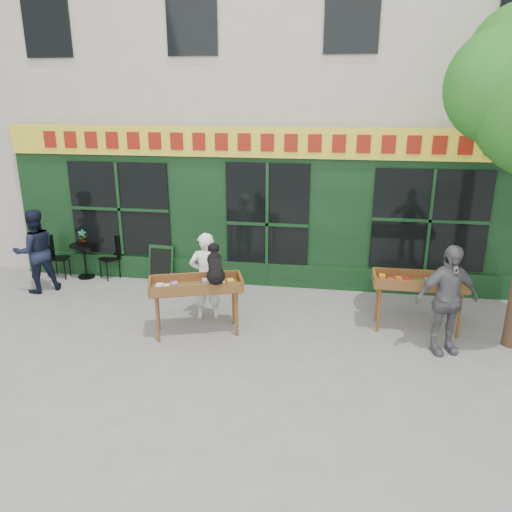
# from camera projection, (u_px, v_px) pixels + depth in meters

# --- Properties ---
(ground) EXTENTS (80.00, 80.00, 0.00)m
(ground) POSITION_uv_depth(u_px,v_px,m) (247.00, 333.00, 8.51)
(ground) COLOR slate
(ground) RESTS_ON ground
(building) EXTENTS (14.00, 7.26, 10.00)m
(building) POSITION_uv_depth(u_px,v_px,m) (289.00, 50.00, 12.59)
(building) COLOR beige
(building) RESTS_ON ground
(book_cart_center) EXTENTS (1.62, 1.08, 0.99)m
(book_cart_center) POSITION_uv_depth(u_px,v_px,m) (196.00, 288.00, 8.28)
(book_cart_center) COLOR brown
(book_cart_center) RESTS_ON ground
(dog) EXTENTS (0.52, 0.68, 0.60)m
(dog) POSITION_uv_depth(u_px,v_px,m) (215.00, 263.00, 8.04)
(dog) COLOR black
(dog) RESTS_ON book_cart_center
(woman) EXTENTS (0.68, 0.55, 1.60)m
(woman) POSITION_uv_depth(u_px,v_px,m) (206.00, 276.00, 8.90)
(woman) COLOR white
(woman) RESTS_ON ground
(book_cart_right) EXTENTS (1.50, 0.62, 0.99)m
(book_cart_right) POSITION_uv_depth(u_px,v_px,m) (419.00, 285.00, 8.43)
(book_cart_right) COLOR brown
(book_cart_right) RESTS_ON ground
(man_right) EXTENTS (1.11, 0.76, 1.76)m
(man_right) POSITION_uv_depth(u_px,v_px,m) (447.00, 300.00, 7.66)
(man_right) COLOR #58595D
(man_right) RESTS_ON ground
(bistro_table) EXTENTS (0.60, 0.60, 0.76)m
(bistro_table) POSITION_uv_depth(u_px,v_px,m) (84.00, 254.00, 10.98)
(bistro_table) COLOR black
(bistro_table) RESTS_ON ground
(bistro_chair_left) EXTENTS (0.42, 0.41, 0.95)m
(bistro_chair_left) POSITION_uv_depth(u_px,v_px,m) (55.00, 254.00, 10.96)
(bistro_chair_left) COLOR black
(bistro_chair_left) RESTS_ON ground
(bistro_chair_right) EXTENTS (0.51, 0.51, 0.95)m
(bistro_chair_right) POSITION_uv_depth(u_px,v_px,m) (112.00, 253.00, 10.99)
(bistro_chair_right) COLOR black
(bistro_chair_right) RESTS_ON ground
(potted_plant) EXTENTS (0.21, 0.18, 0.33)m
(potted_plant) POSITION_uv_depth(u_px,v_px,m) (82.00, 237.00, 10.86)
(potted_plant) COLOR gray
(potted_plant) RESTS_ON bistro_table
(man_left) EXTENTS (1.05, 1.05, 1.72)m
(man_left) POSITION_uv_depth(u_px,v_px,m) (35.00, 251.00, 10.12)
(man_left) COLOR black
(man_left) RESTS_ON ground
(chalkboard) EXTENTS (0.57, 0.23, 0.79)m
(chalkboard) POSITION_uv_depth(u_px,v_px,m) (161.00, 264.00, 10.80)
(chalkboard) COLOR black
(chalkboard) RESTS_ON ground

